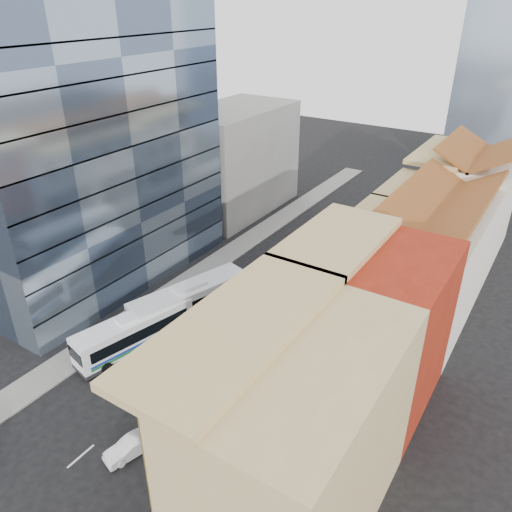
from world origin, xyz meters
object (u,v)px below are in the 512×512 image
Objects in this scene: bus_right at (280,305)px; sedan_right at (132,446)px; shophouse_tan at (299,443)px; office_tower at (87,137)px; bus_left_near at (135,331)px; bus_left_far at (190,301)px.

sedan_right is at bearing -95.57° from bus_right.
shophouse_tan is 35.19m from office_tower.
bus_right is (8.57, 9.89, 0.15)m from bus_left_near.
bus_left_far is at bearing 91.67° from bus_left_near.
bus_left_near is (11.83, -7.62, -13.29)m from office_tower.
office_tower is 18.56m from bus_left_far.
shophouse_tan is 19.85m from bus_right.
office_tower is (-31.00, 14.00, 9.00)m from shophouse_tan.
office_tower reaches higher than bus_right.
bus_left_far is 3.16× the size of sedan_right.
office_tower is 8.05× the size of sedan_right.
bus_right is (20.41, 2.27, -13.14)m from office_tower.
bus_right is at bearing 123.07° from shophouse_tan.
bus_left_near is 2.87× the size of sedan_right.
bus_left_far reaches higher than bus_right.
shophouse_tan is 1.21× the size of bus_right.
shophouse_tan is at bearing -5.29° from bus_left_near.
office_tower is 24.38m from bus_right.
sedan_right is at bearing -38.97° from office_tower.
office_tower reaches higher than bus_left_far.
shophouse_tan is 0.47× the size of office_tower.
shophouse_tan is at bearing -60.27° from bus_right.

